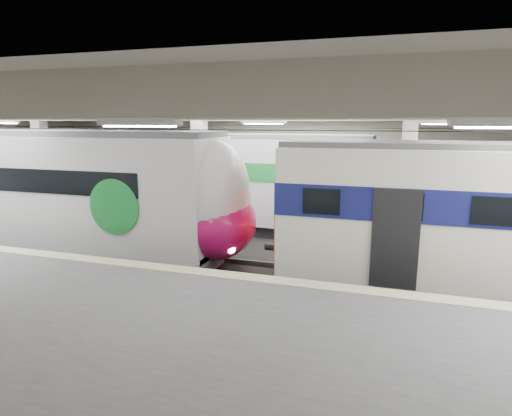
% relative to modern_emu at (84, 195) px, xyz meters
% --- Properties ---
extents(station_hall, '(36.00, 24.00, 5.75)m').
position_rel_modern_emu_xyz_m(station_hall, '(6.37, -1.74, 0.96)').
color(station_hall, black).
rests_on(station_hall, ground).
extents(modern_emu, '(14.52, 3.00, 4.65)m').
position_rel_modern_emu_xyz_m(modern_emu, '(0.00, 0.00, 0.00)').
color(modern_emu, silver).
rests_on(modern_emu, ground).
extents(far_train, '(13.88, 3.11, 4.42)m').
position_rel_modern_emu_xyz_m(far_train, '(3.22, 5.50, -0.00)').
color(far_train, silver).
rests_on(far_train, ground).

